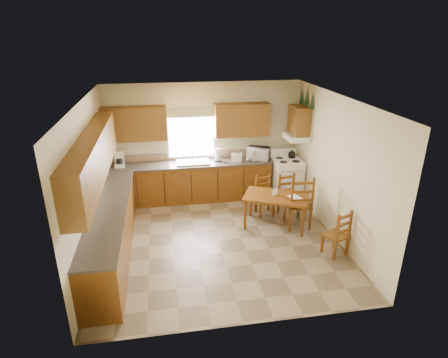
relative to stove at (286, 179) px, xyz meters
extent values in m
plane|color=#807059|center=(-1.88, -1.67, -0.47)|extent=(4.50, 4.50, 0.00)
plane|color=olive|center=(-1.88, -1.67, 2.23)|extent=(4.50, 4.50, 0.00)
plane|color=beige|center=(-4.13, -1.67, 0.88)|extent=(4.50, 4.50, 0.00)
plane|color=beige|center=(0.37, -1.67, 0.88)|extent=(4.50, 4.50, 0.00)
plane|color=beige|center=(-1.88, 0.58, 0.88)|extent=(4.50, 4.50, 0.00)
plane|color=beige|center=(-1.88, -3.92, 0.88)|extent=(4.50, 4.50, 0.00)
cube|color=brown|center=(-2.25, 0.28, -0.03)|extent=(3.75, 0.60, 0.88)
cube|color=brown|center=(-3.83, -1.82, -0.03)|extent=(0.60, 3.60, 0.88)
cube|color=#433B37|center=(-2.25, 0.28, 0.43)|extent=(3.75, 0.63, 0.04)
cube|color=#433B37|center=(-3.83, -1.82, 0.43)|extent=(0.63, 3.60, 0.04)
cube|color=#916D57|center=(-2.25, 0.57, 0.54)|extent=(3.75, 0.01, 0.18)
cube|color=brown|center=(-3.43, 0.41, 1.38)|extent=(1.41, 0.33, 0.75)
cube|color=brown|center=(-1.02, 0.41, 1.38)|extent=(1.25, 0.33, 0.75)
cube|color=brown|center=(-3.96, -1.82, 1.38)|extent=(0.33, 3.60, 0.75)
cube|color=brown|center=(0.20, -0.02, 1.43)|extent=(0.33, 0.62, 0.62)
cube|color=white|center=(0.15, -0.02, 1.05)|extent=(0.44, 0.62, 0.12)
cube|color=white|center=(-2.18, 0.55, 1.08)|extent=(1.13, 0.02, 1.18)
cube|color=white|center=(-2.18, 0.54, 1.08)|extent=(1.05, 0.01, 1.10)
cube|color=#506C3D|center=(-2.18, 0.52, 1.58)|extent=(1.19, 0.01, 0.24)
cube|color=silver|center=(-2.18, 0.28, 0.47)|extent=(0.75, 0.45, 0.04)
cone|color=#1A431F|center=(0.33, -0.34, 1.91)|extent=(0.22, 0.22, 0.36)
cone|color=#1A431F|center=(0.33, -0.02, 1.95)|extent=(0.22, 0.22, 0.36)
cone|color=#1A431F|center=(0.33, 0.30, 1.91)|extent=(0.22, 0.22, 0.36)
cube|color=white|center=(0.00, 0.00, 0.00)|extent=(0.67, 0.69, 0.95)
cube|color=white|center=(-3.82, 0.30, 0.62)|extent=(0.26, 0.29, 0.35)
cylinder|color=white|center=(-1.60, 0.31, 0.60)|extent=(0.14, 0.14, 0.31)
cube|color=white|center=(-1.17, 0.19, 0.54)|extent=(0.26, 0.18, 0.19)
imported|color=white|center=(-0.63, 0.28, 0.59)|extent=(0.57, 0.51, 0.28)
cube|color=brown|center=(-0.64, -1.28, -0.14)|extent=(1.45, 1.18, 0.68)
cube|color=brown|center=(-0.21, -1.38, 0.09)|extent=(0.50, 0.48, 1.13)
cube|color=brown|center=(0.11, -2.47, -0.03)|extent=(0.48, 0.47, 0.89)
cube|color=brown|center=(-0.72, -0.75, -0.04)|extent=(0.40, 0.39, 0.86)
cube|color=brown|center=(-0.25, -0.93, -0.01)|extent=(0.43, 0.42, 0.93)
cube|color=white|center=(-0.30, -1.41, 0.20)|extent=(0.28, 0.31, 0.00)
cube|color=white|center=(-0.66, -1.25, 0.27)|extent=(0.10, 0.05, 0.13)
camera|label=1|loc=(-2.82, -7.85, 3.35)|focal=30.00mm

